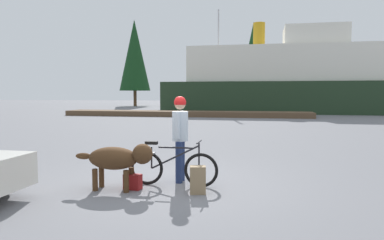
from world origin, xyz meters
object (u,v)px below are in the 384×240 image
Objects in this scene: dog at (118,159)px; sailboat_moored at (218,107)px; bicycle at (173,167)px; person_cyclist at (180,130)px; ferry_boat at (289,81)px; backpack at (198,180)px; handbag_pannier at (133,182)px.

sailboat_moored reaches higher than dog.
person_cyclist is at bearing 80.15° from bicycle.
sailboat_moored is at bearing -169.97° from ferry_boat.
ferry_boat is (3.38, 29.16, 2.68)m from backpack.
sailboat_moored is at bearing 95.57° from person_cyclist.
person_cyclist is 1.15× the size of dog.
ferry_boat reaches higher than dog.
bicycle is 0.80m from handbag_pannier.
backpack is at bearing -2.63° from handbag_pannier.
bicycle is at bearing -97.83° from ferry_boat.
dog reaches higher than handbag_pannier.
sailboat_moored is at bearing 96.43° from backpack.
dog is (-0.91, -0.48, 0.22)m from bicycle.
backpack is (0.57, -0.43, -0.12)m from bicycle.
bicycle is 1.15× the size of dog.
dog is at bearing -86.59° from sailboat_moored.
dog is at bearing -99.46° from ferry_boat.
backpack reaches higher than handbag_pannier.
sailboat_moored reaches higher than handbag_pannier.
ferry_boat is at bearing 80.54° from dog.
ferry_boat is at bearing 83.39° from backpack.
sailboat_moored is (-3.16, 28.01, 0.25)m from backpack.
bicycle is 1.00× the size of person_cyclist.
ferry_boat reaches higher than handbag_pannier.
backpack is 29.48m from ferry_boat.
dog is 0.16× the size of sailboat_moored.
ferry_boat is at bearing 82.19° from person_cyclist.
ferry_boat is 2.37× the size of sailboat_moored.
person_cyclist is at bearing 45.18° from handbag_pannier.
backpack is at bearing -37.06° from bicycle.
person_cyclist reaches higher than bicycle.
bicycle is 3.51× the size of backpack.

